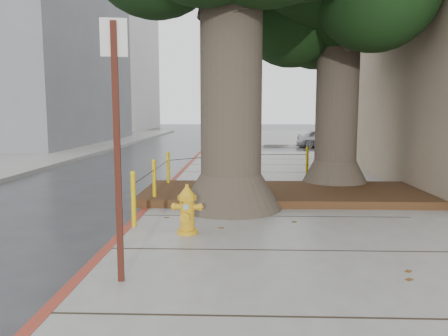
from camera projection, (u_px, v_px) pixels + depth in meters
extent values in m
plane|color=#28282B|center=(249.00, 260.00, 6.11)|extent=(140.00, 140.00, 0.00)
cube|color=slate|center=(314.00, 137.00, 35.63)|extent=(16.00, 20.00, 0.15)
cube|color=maroon|center=(145.00, 213.00, 8.64)|extent=(0.14, 26.00, 0.16)
cube|color=black|center=(285.00, 193.00, 9.91)|extent=(6.40, 2.60, 0.16)
cube|color=slate|center=(5.00, 50.00, 27.67)|extent=(12.00, 16.00, 12.00)
cube|color=silver|center=(93.00, 65.00, 50.35)|extent=(12.00, 18.00, 15.00)
cone|color=#4C3F33|center=(231.00, 191.00, 8.73)|extent=(2.04, 2.04, 0.70)
cylinder|color=#4C3F33|center=(231.00, 88.00, 8.47)|extent=(1.20, 1.20, 4.22)
cone|color=#4C3F33|center=(335.00, 174.00, 11.12)|extent=(1.77, 1.77, 0.70)
cylinder|color=#4C3F33|center=(337.00, 102.00, 10.89)|extent=(1.04, 1.04, 3.84)
cylinder|color=gold|center=(134.00, 200.00, 7.28)|extent=(0.08, 0.08, 0.90)
sphere|color=gold|center=(133.00, 173.00, 7.23)|extent=(0.09, 0.09, 0.09)
cylinder|color=gold|center=(154.00, 183.00, 9.07)|extent=(0.08, 0.08, 0.90)
sphere|color=gold|center=(154.00, 161.00, 9.01)|extent=(0.09, 0.09, 0.09)
cylinder|color=gold|center=(168.00, 171.00, 10.85)|extent=(0.08, 0.08, 0.90)
sphere|color=gold|center=(168.00, 153.00, 10.80)|extent=(0.09, 0.09, 0.09)
cylinder|color=gold|center=(230.00, 164.00, 12.29)|extent=(0.08, 0.08, 0.90)
sphere|color=gold|center=(230.00, 148.00, 12.23)|extent=(0.09, 0.09, 0.09)
cylinder|color=gold|center=(307.00, 164.00, 12.41)|extent=(0.08, 0.08, 0.90)
sphere|color=gold|center=(307.00, 148.00, 12.35)|extent=(0.09, 0.09, 0.09)
cylinder|color=black|center=(145.00, 176.00, 8.14)|extent=(0.02, 1.80, 0.02)
cylinder|color=black|center=(162.00, 165.00, 9.93)|extent=(0.02, 1.80, 0.02)
cylinder|color=black|center=(201.00, 157.00, 11.54)|extent=(1.51, 1.51, 0.02)
cylinder|color=black|center=(269.00, 155.00, 12.32)|extent=(2.20, 0.22, 0.02)
cylinder|color=gold|center=(187.00, 232.00, 6.91)|extent=(0.35, 0.35, 0.06)
cylinder|color=gold|center=(187.00, 214.00, 6.87)|extent=(0.24, 0.24, 0.51)
cylinder|color=gold|center=(187.00, 198.00, 6.84)|extent=(0.31, 0.31, 0.07)
cone|color=gold|center=(187.00, 192.00, 6.83)|extent=(0.29, 0.29, 0.14)
cylinder|color=gold|center=(187.00, 186.00, 6.82)|extent=(0.06, 0.06, 0.05)
cylinder|color=gold|center=(179.00, 207.00, 6.87)|extent=(0.15, 0.10, 0.09)
cylinder|color=gold|center=(196.00, 207.00, 6.85)|extent=(0.15, 0.10, 0.09)
cylinder|color=gold|center=(186.00, 216.00, 6.75)|extent=(0.14, 0.15, 0.13)
cube|color=#5999D8|center=(186.00, 207.00, 6.74)|extent=(0.07, 0.01, 0.07)
cube|color=#471911|center=(117.00, 155.00, 4.80)|extent=(0.08, 0.08, 2.87)
cube|color=silver|center=(114.00, 37.00, 4.64)|extent=(0.29, 0.07, 0.40)
imported|color=#BAB9BF|center=(324.00, 138.00, 25.49)|extent=(3.34, 1.64, 1.09)
imported|color=black|center=(68.00, 138.00, 25.56)|extent=(1.51, 3.67, 1.06)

